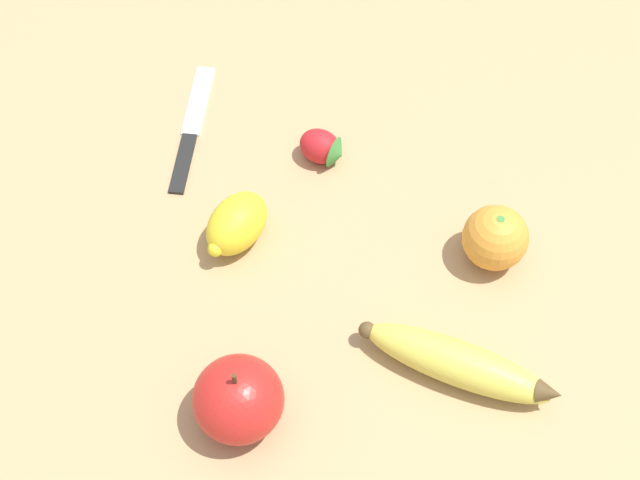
# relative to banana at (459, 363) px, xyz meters

# --- Properties ---
(ground_plane) EXTENTS (3.00, 3.00, 0.00)m
(ground_plane) POSITION_rel_banana_xyz_m (0.09, -0.18, -0.02)
(ground_plane) COLOR tan
(banana) EXTENTS (0.19, 0.11, 0.04)m
(banana) POSITION_rel_banana_xyz_m (0.00, 0.00, 0.00)
(banana) COLOR #DBCC4C
(banana) RESTS_ON ground_plane
(orange) EXTENTS (0.07, 0.07, 0.07)m
(orange) POSITION_rel_banana_xyz_m (-0.05, -0.13, 0.01)
(orange) COLOR orange
(orange) RESTS_ON ground_plane
(strawberry) EXTENTS (0.06, 0.06, 0.04)m
(strawberry) POSITION_rel_banana_xyz_m (0.13, -0.26, -0.00)
(strawberry) COLOR red
(strawberry) RESTS_ON ground_plane
(apple) EXTENTS (0.08, 0.08, 0.09)m
(apple) POSITION_rel_banana_xyz_m (0.20, 0.04, 0.02)
(apple) COLOR red
(apple) RESTS_ON ground_plane
(lemon) EXTENTS (0.09, 0.10, 0.05)m
(lemon) POSITION_rel_banana_xyz_m (0.22, -0.16, 0.01)
(lemon) COLOR yellow
(lemon) RESTS_ON ground_plane
(paring_knife) EXTENTS (0.04, 0.19, 0.01)m
(paring_knife) POSITION_rel_banana_xyz_m (0.28, -0.30, -0.02)
(paring_knife) COLOR silver
(paring_knife) RESTS_ON ground_plane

